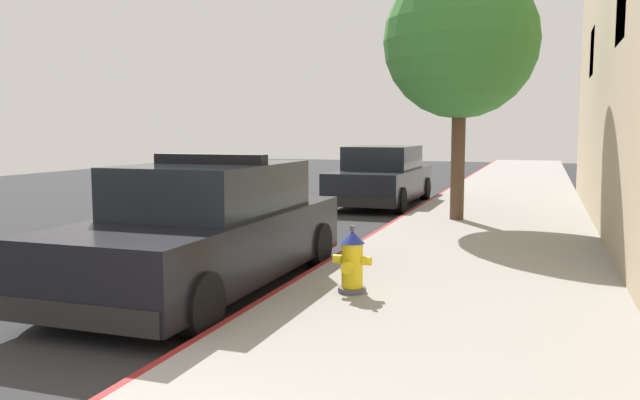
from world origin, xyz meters
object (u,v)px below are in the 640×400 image
Objects in this scene: parked_car_silver_ahead at (382,177)px; police_cruiser at (209,230)px; fire_hydrant at (352,262)px; street_tree at (461,42)px.

police_cruiser is at bearing -89.11° from parked_car_silver_ahead.
fire_hydrant is 0.15× the size of street_tree.
parked_car_silver_ahead is 5.09m from street_tree.
street_tree reaches higher than police_cruiser.
police_cruiser reaches higher than parked_car_silver_ahead.
street_tree reaches higher than parked_car_silver_ahead.
street_tree reaches higher than fire_hydrant.
police_cruiser is 0.94× the size of street_tree.
parked_car_silver_ahead is at bearing 90.89° from police_cruiser.
parked_car_silver_ahead is 6.37× the size of fire_hydrant.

